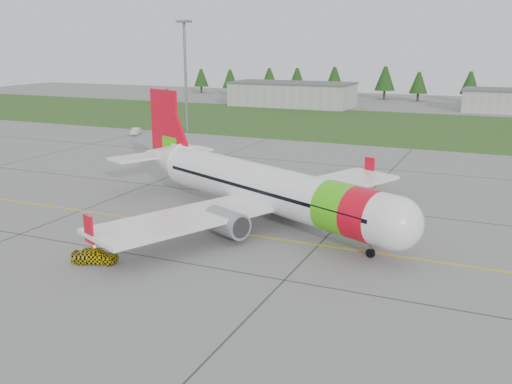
% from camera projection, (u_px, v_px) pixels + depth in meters
% --- Properties ---
extents(ground, '(320.00, 320.00, 0.00)m').
position_uv_depth(ground, '(165.00, 259.00, 44.38)').
color(ground, gray).
rests_on(ground, ground).
extents(aircraft, '(35.43, 33.61, 11.37)m').
position_uv_depth(aircraft, '(262.00, 187.00, 53.25)').
color(aircraft, white).
rests_on(aircraft, ground).
extents(follow_me_car, '(1.60, 1.74, 3.55)m').
position_uv_depth(follow_me_car, '(94.00, 241.00, 43.26)').
color(follow_me_car, yellow).
rests_on(follow_me_car, ground).
extents(service_van, '(1.72, 1.68, 3.87)m').
position_uv_depth(service_van, '(135.00, 124.00, 104.62)').
color(service_van, silver).
rests_on(service_van, ground).
extents(grass_strip, '(320.00, 50.00, 0.03)m').
position_uv_depth(grass_strip, '(382.00, 125.00, 117.01)').
color(grass_strip, '#30561E').
rests_on(grass_strip, ground).
extents(taxi_guideline, '(120.00, 0.25, 0.02)m').
position_uv_depth(taxi_guideline, '(213.00, 230.00, 51.47)').
color(taxi_guideline, gold).
rests_on(taxi_guideline, ground).
extents(hangar_west, '(32.00, 14.00, 6.00)m').
position_uv_depth(hangar_west, '(292.00, 95.00, 152.75)').
color(hangar_west, '#A8A8A3').
rests_on(hangar_west, ground).
extents(floodlight_mast, '(0.50, 0.50, 20.00)m').
position_uv_depth(floodlight_mast, '(186.00, 79.00, 105.70)').
color(floodlight_mast, slate).
rests_on(floodlight_mast, ground).
extents(treeline, '(160.00, 8.00, 10.00)m').
position_uv_depth(treeline, '(423.00, 84.00, 165.36)').
color(treeline, '#1C3F14').
rests_on(treeline, ground).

